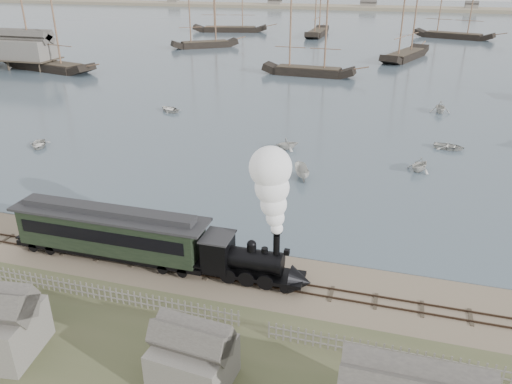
# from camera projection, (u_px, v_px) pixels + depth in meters

# --- Properties ---
(ground) EXTENTS (600.00, 600.00, 0.00)m
(ground) POSITION_uv_depth(u_px,v_px,m) (231.00, 262.00, 38.15)
(ground) COLOR gray
(ground) RESTS_ON ground
(harbor_water) EXTENTS (600.00, 336.00, 0.06)m
(harbor_water) POSITION_uv_depth(u_px,v_px,m) (377.00, 26.00, 186.80)
(harbor_water) COLOR #4E626F
(harbor_water) RESTS_ON ground
(rail_track) EXTENTS (120.00, 1.80, 0.16)m
(rail_track) POSITION_uv_depth(u_px,v_px,m) (222.00, 275.00, 36.39)
(rail_track) COLOR #36271D
(rail_track) RESTS_ON ground
(picket_fence_west) EXTENTS (19.00, 0.10, 1.20)m
(picket_fence_west) POSITION_uv_depth(u_px,v_px,m) (106.00, 301.00, 33.69)
(picket_fence_west) COLOR slate
(picket_fence_west) RESTS_ON ground
(picket_fence_east) EXTENTS (15.00, 0.10, 1.20)m
(picket_fence_east) POSITION_uv_depth(u_px,v_px,m) (396.00, 363.00, 28.42)
(picket_fence_east) COLOR slate
(picket_fence_east) RESTS_ON ground
(shed_mid) EXTENTS (4.00, 3.50, 3.60)m
(shed_mid) POSITION_uv_depth(u_px,v_px,m) (194.00, 381.00, 27.15)
(shed_mid) COLOR slate
(shed_mid) RESTS_ON ground
(far_spit) EXTENTS (500.00, 20.00, 1.80)m
(far_spit) POSITION_uv_depth(u_px,v_px,m) (388.00, 10.00, 256.76)
(far_spit) COLOR tan
(far_spit) RESTS_ON ground
(locomotive) EXTENTS (7.85, 2.93, 9.79)m
(locomotive) POSITION_uv_depth(u_px,v_px,m) (266.00, 227.00, 33.71)
(locomotive) COLOR black
(locomotive) RESTS_ON ground
(passenger_coach) EXTENTS (15.54, 3.00, 3.77)m
(passenger_coach) POSITION_uv_depth(u_px,v_px,m) (110.00, 231.00, 37.69)
(passenger_coach) COLOR black
(passenger_coach) RESTS_ON ground
(beached_dinghy) EXTENTS (4.94, 5.16, 0.87)m
(beached_dinghy) POSITION_uv_depth(u_px,v_px,m) (84.00, 227.00, 42.30)
(beached_dinghy) COLOR silver
(beached_dinghy) RESTS_ON ground
(rowboat_0) EXTENTS (4.30, 3.96, 0.73)m
(rowboat_0) POSITION_uv_depth(u_px,v_px,m) (39.00, 144.00, 61.98)
(rowboat_0) COLOR silver
(rowboat_0) RESTS_ON harbor_water
(rowboat_1) EXTENTS (3.64, 3.77, 1.52)m
(rowboat_1) POSITION_uv_depth(u_px,v_px,m) (287.00, 144.00, 61.01)
(rowboat_1) COLOR silver
(rowboat_1) RESTS_ON harbor_water
(rowboat_2) EXTENTS (3.71, 2.56, 1.34)m
(rowboat_2) POSITION_uv_depth(u_px,v_px,m) (302.00, 172.00, 52.79)
(rowboat_2) COLOR silver
(rowboat_2) RESTS_ON harbor_water
(rowboat_3) EXTENTS (3.31, 4.12, 0.76)m
(rowboat_3) POSITION_uv_depth(u_px,v_px,m) (449.00, 146.00, 61.24)
(rowboat_3) COLOR silver
(rowboat_3) RESTS_ON harbor_water
(rowboat_4) EXTENTS (3.90, 3.77, 1.58)m
(rowboat_4) POSITION_uv_depth(u_px,v_px,m) (420.00, 164.00, 54.52)
(rowboat_4) COLOR silver
(rowboat_4) RESTS_ON harbor_water
(rowboat_6) EXTENTS (4.23, 4.60, 0.78)m
(rowboat_6) POSITION_uv_depth(u_px,v_px,m) (169.00, 109.00, 77.29)
(rowboat_6) COLOR silver
(rowboat_6) RESTS_ON harbor_water
(rowboat_7) EXTENTS (3.76, 3.34, 1.83)m
(rowboat_7) POSITION_uv_depth(u_px,v_px,m) (440.00, 107.00, 76.25)
(rowboat_7) COLOR silver
(rowboat_7) RESTS_ON harbor_water
(schooner_0) EXTENTS (24.89, 11.21, 20.00)m
(schooner_0) POSITION_uv_depth(u_px,v_px,m) (41.00, 22.00, 104.02)
(schooner_0) COLOR black
(schooner_0) RESTS_ON harbor_water
(schooner_1) EXTENTS (17.39, 14.11, 20.00)m
(schooner_1) POSITION_uv_depth(u_px,v_px,m) (204.00, 9.00, 133.84)
(schooner_1) COLOR black
(schooner_1) RESTS_ON harbor_water
(schooner_2) EXTENTS (19.22, 5.42, 20.00)m
(schooner_2) POSITION_uv_depth(u_px,v_px,m) (310.00, 25.00, 98.64)
(schooner_2) COLOR black
(schooner_2) RESTS_ON harbor_water
(schooner_3) EXTENTS (12.22, 22.99, 20.00)m
(schooner_3) POSITION_uv_depth(u_px,v_px,m) (410.00, 15.00, 116.96)
(schooner_3) COLOR black
(schooner_3) RESTS_ON harbor_water
(schooner_6) EXTENTS (25.76, 11.30, 20.00)m
(schooner_6) POSITION_uv_depth(u_px,v_px,m) (229.00, 1.00, 166.97)
(schooner_6) COLOR black
(schooner_6) RESTS_ON harbor_water
(schooner_7) EXTENTS (5.13, 21.83, 20.00)m
(schooner_7) POSITION_uv_depth(u_px,v_px,m) (319.00, 3.00, 157.44)
(schooner_7) COLOR black
(schooner_7) RESTS_ON harbor_water
(schooner_8) EXTENTS (24.33, 12.54, 20.00)m
(schooner_8) POSITION_uv_depth(u_px,v_px,m) (458.00, 4.00, 151.26)
(schooner_8) COLOR black
(schooner_8) RESTS_ON harbor_water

